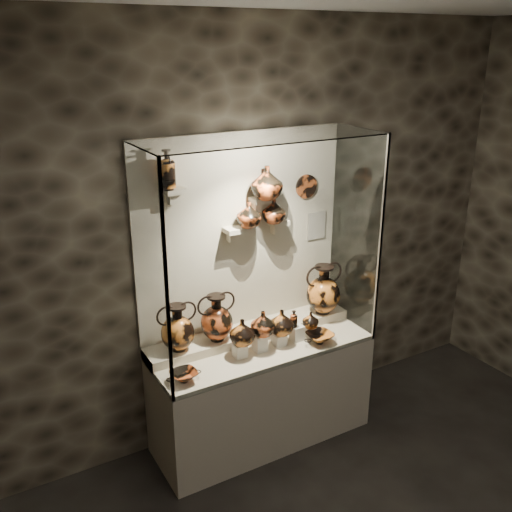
{
  "coord_description": "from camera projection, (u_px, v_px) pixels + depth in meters",
  "views": [
    {
      "loc": [
        -1.94,
        -1.09,
        2.98
      ],
      "look_at": [
        -0.02,
        2.25,
        1.54
      ],
      "focal_mm": 40.0,
      "sensor_mm": 36.0,
      "label": 1
    }
  ],
  "objects": [
    {
      "name": "pedestal_d",
      "position": [
        297.0,
        333.0,
        4.39
      ],
      "size": [
        0.09,
        0.09,
        0.12
      ],
      "primitive_type": "cube",
      "color": "silver",
      "rests_on": "front_tier"
    },
    {
      "name": "bracket_cb",
      "position": [
        258.0,
        200.0,
        4.18
      ],
      "size": [
        0.1,
        0.12,
        0.04
      ],
      "primitive_type": "cube",
      "color": "#BDB098",
      "rests_on": "back_panel"
    },
    {
      "name": "ovoid_vase_a",
      "position": [
        249.0,
        215.0,
        4.13
      ],
      "size": [
        0.21,
        0.21,
        0.19
      ],
      "primitive_type": "imported",
      "rotation": [
        0.0,
        0.0,
        -0.14
      ],
      "color": "#C14F22",
      "rests_on": "bracket_ca"
    },
    {
      "name": "amphora_mid",
      "position": [
        216.0,
        318.0,
        4.2
      ],
      "size": [
        0.32,
        0.32,
        0.36
      ],
      "primitive_type": null,
      "rotation": [
        0.0,
        0.0,
        0.09
      ],
      "color": "#C14F22",
      "rests_on": "rear_tier"
    },
    {
      "name": "ovoid_vase_c",
      "position": [
        274.0,
        211.0,
        4.24
      ],
      "size": [
        0.19,
        0.19,
        0.19
      ],
      "primitive_type": "imported",
      "rotation": [
        0.0,
        0.0,
        -0.09
      ],
      "color": "#C14F22",
      "rests_on": "bracket_cc"
    },
    {
      "name": "back_panel",
      "position": [
        241.0,
        238.0,
        4.3
      ],
      "size": [
        1.7,
        0.03,
        1.6
      ],
      "primitive_type": "cube",
      "color": "#BDB098",
      "rests_on": "plinth"
    },
    {
      "name": "front_tier",
      "position": [
        262.0,
        347.0,
        4.32
      ],
      "size": [
        1.68,
        0.58,
        0.03
      ],
      "primitive_type": "cube",
      "color": "beige",
      "rests_on": "plinth"
    },
    {
      "name": "bracket_cc",
      "position": [
        278.0,
        222.0,
        4.34
      ],
      "size": [
        0.14,
        0.12,
        0.04
      ],
      "primitive_type": "cube",
      "color": "#BDB098",
      "rests_on": "back_panel"
    },
    {
      "name": "lekythos_small",
      "position": [
        294.0,
        318.0,
        4.32
      ],
      "size": [
        0.07,
        0.07,
        0.15
      ],
      "primitive_type": null,
      "rotation": [
        0.0,
        0.0,
        0.07
      ],
      "color": "#C14F22",
      "rests_on": "pedestal_d"
    },
    {
      "name": "amphora_right",
      "position": [
        323.0,
        289.0,
        4.62
      ],
      "size": [
        0.36,
        0.36,
        0.41
      ],
      "primitive_type": null,
      "rotation": [
        0.0,
        0.0,
        -0.09
      ],
      "color": "orange",
      "rests_on": "rear_tier"
    },
    {
      "name": "kylix_left",
      "position": [
        184.0,
        375.0,
        3.85
      ],
      "size": [
        0.29,
        0.27,
        0.09
      ],
      "primitive_type": null,
      "rotation": [
        0.0,
        0.0,
        0.39
      ],
      "color": "#C14F22",
      "rests_on": "front_tier"
    },
    {
      "name": "pedestal_b",
      "position": [
        260.0,
        343.0,
        4.23
      ],
      "size": [
        0.09,
        0.09,
        0.13
      ],
      "primitive_type": "cube",
      "color": "silver",
      "rests_on": "front_tier"
    },
    {
      "name": "bracket_ca",
      "position": [
        234.0,
        230.0,
        4.16
      ],
      "size": [
        0.14,
        0.12,
        0.04
      ],
      "primitive_type": "cube",
      "color": "#BDB098",
      "rests_on": "back_panel"
    },
    {
      "name": "glass_left",
      "position": [
        149.0,
        273.0,
        3.65
      ],
      "size": [
        0.01,
        0.6,
        1.6
      ],
      "primitive_type": "cube",
      "color": "white",
      "rests_on": "plinth"
    },
    {
      "name": "pedestal_a",
      "position": [
        240.0,
        350.0,
        4.16
      ],
      "size": [
        0.09,
        0.09,
        0.1
      ],
      "primitive_type": "cube",
      "color": "silver",
      "rests_on": "front_tier"
    },
    {
      "name": "wall_plate",
      "position": [
        306.0,
        186.0,
        4.43
      ],
      "size": [
        0.19,
        0.02,
        0.19
      ],
      "primitive_type": "cylinder",
      "rotation": [
        1.57,
        0.0,
        0.0
      ],
      "color": "#9D451E",
      "rests_on": "back_panel"
    },
    {
      "name": "frame_post_left",
      "position": [
        167.0,
        288.0,
        3.42
      ],
      "size": [
        0.02,
        0.02,
        1.6
      ],
      "primitive_type": "cube",
      "color": "gray",
      "rests_on": "plinth"
    },
    {
      "name": "glass_front",
      "position": [
        285.0,
        263.0,
        3.81
      ],
      "size": [
        1.7,
        0.01,
        1.6
      ],
      "primitive_type": "cube",
      "color": "white",
      "rests_on": "plinth"
    },
    {
      "name": "glass_top",
      "position": [
        263.0,
        137.0,
        3.77
      ],
      "size": [
        1.7,
        0.6,
        0.01
      ],
      "primitive_type": "cube",
      "color": "white",
      "rests_on": "back_panel"
    },
    {
      "name": "bracket_ul",
      "position": [
        174.0,
        191.0,
        3.83
      ],
      "size": [
        0.14,
        0.12,
        0.04
      ],
      "primitive_type": "cube",
      "color": "#BDB098",
      "rests_on": "back_panel"
    },
    {
      "name": "jug_c",
      "position": [
        281.0,
        322.0,
        4.27
      ],
      "size": [
        0.24,
        0.24,
        0.2
      ],
      "primitive_type": "imported",
      "rotation": [
        0.0,
        0.0,
        0.29
      ],
      "color": "orange",
      "rests_on": "pedestal_c"
    },
    {
      "name": "amphora_left",
      "position": [
        178.0,
        328.0,
        4.06
      ],
      "size": [
        0.3,
        0.3,
        0.35
      ],
      "primitive_type": null,
      "rotation": [
        0.0,
        0.0,
        -0.07
      ],
      "color": "orange",
      "rests_on": "rear_tier"
    },
    {
      "name": "kylix_right",
      "position": [
        319.0,
        337.0,
        4.34
      ],
      "size": [
        0.31,
        0.29,
        0.1
      ],
      "primitive_type": null,
      "rotation": [
        0.0,
        0.0,
        0.32
      ],
      "color": "orange",
      "rests_on": "front_tier"
    },
    {
      "name": "ovoid_vase_b",
      "position": [
        267.0,
        183.0,
        4.1
      ],
      "size": [
        0.26,
        0.26,
        0.24
      ],
      "primitive_type": "imported",
      "rotation": [
        0.0,
        0.0,
        0.14
      ],
      "color": "#C14F22",
      "rests_on": "bracket_cb"
    },
    {
      "name": "lekythos_tall",
      "position": [
        167.0,
        168.0,
        3.73
      ],
      "size": [
        0.13,
        0.13,
        0.3
      ],
      "primitive_type": null,
      "rotation": [
        0.0,
        0.0,
        0.1
      ],
      "color": "orange",
      "rests_on": "bracket_ul"
    },
    {
      "name": "frame_post_right",
      "position": [
        380.0,
        243.0,
        4.2
      ],
      "size": [
        0.02,
        0.02,
        1.6
      ],
      "primitive_type": "cube",
      "color": "gray",
      "rests_on": "plinth"
    },
    {
      "name": "jug_b",
      "position": [
        263.0,
        323.0,
        4.17
      ],
      "size": [
        0.24,
        0.24,
        0.19
      ],
      "primitive_type": "imported",
      "rotation": [
        0.0,
        0.0,
        0.35
      ],
      "color": "#C14F22",
      "rests_on": "pedestal_b"
    },
    {
      "name": "rear_tier",
      "position": [
        251.0,
        334.0,
        4.45
      ],
      "size": [
        1.7,
        0.25,
        0.1
      ],
      "primitive_type": "cube",
      "color": "beige",
      "rests_on": "plinth"
    },
    {
      "name": "jug_e",
      "position": [
        310.0,
        320.0,
        4.4
      ],
      "size": [
        0.16,
        0.16,
        0.13
      ],
      "primitive_type": "imported",
      "rotation": [
        0.0,
        0.0,
        -0.3
      ],
      "color": "orange",
      "rests_on": "pedestal_e"
    },
    {
      "name": "plinth",
      "position": [
        262.0,
        394.0,
        4.47
      ],
      "size": [
        1.7,
        0.6,
        0.8
      ],
      "primitive_type": "cube",
      "color": "#BDB098",
      "rests_on": "floor"
    },
    {
      "name": "pedestal_c",
      "position": [
        279.0,
        339.0,
        4.32
      ],
      "size": [
        0.09,
        0.09,
        0.09
      ],
      "primitive_type": "cube",
      "color": "silver",
      "rests_on": "front_tier"
    },
    {
      "name": "pedestal_e",
      "position": [
        311.0,
        331.0,
        4.46
      ],
      "size": [
        0.09,
        0.09,
        0.08
      ],
      "primitive_type": "cube",
      "color": "silver",
      "rests_on": "front_tier"
    },
    {
      "name": "glass_right",
      "position": [
        356.0,
        232.0,
        4.44
      ],
      "size": [
        0.01,
        0.6,
        1.6
      ],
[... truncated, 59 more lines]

